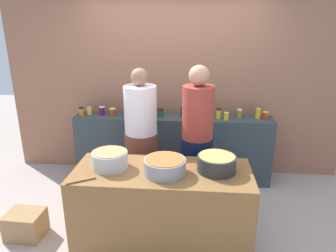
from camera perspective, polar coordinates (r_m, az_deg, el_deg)
name	(u,v)px	position (r m, az deg, el deg)	size (l,w,h in m)	color
ground	(165,224)	(3.67, -0.49, -17.53)	(12.00, 12.00, 0.00)	#AC9C93
storefront_wall	(175,71)	(4.46, 1.24, 10.03)	(4.80, 0.12, 3.00)	#97634B
display_shelf	(173,148)	(4.40, 0.84, -4.11)	(2.70, 0.36, 0.93)	#333E44
prep_table	(162,208)	(3.19, -1.04, -14.74)	(1.70, 0.70, 0.82)	brown
preserve_jar_0	(81,111)	(4.47, -15.54, 2.62)	(0.07, 0.07, 0.11)	orange
preserve_jar_1	(89,111)	(4.48, -14.18, 2.72)	(0.07, 0.07, 0.10)	gold
preserve_jar_2	(102,111)	(4.43, -11.97, 2.76)	(0.08, 0.08, 0.11)	#581451
preserve_jar_3	(113,112)	(4.35, -10.09, 2.53)	(0.09, 0.09, 0.10)	#A53A19
preserve_jar_4	(128,111)	(4.34, -7.29, 2.81)	(0.09, 0.09, 0.13)	#AC261D
preserve_jar_5	(136,112)	(4.23, -5.95, 2.49)	(0.08, 0.08, 0.14)	orange
preserve_jar_6	(147,112)	(4.25, -3.85, 2.57)	(0.08, 0.08, 0.13)	olive
preserve_jar_7	(160,113)	(4.25, -1.39, 2.48)	(0.09, 0.09, 0.11)	#244B37
preserve_jar_8	(184,112)	(4.26, 2.92, 2.60)	(0.09, 0.09, 0.13)	#4A244A
preserve_jar_9	(203,112)	(4.28, 6.50, 2.63)	(0.09, 0.09, 0.13)	#E05D17
preserve_jar_10	(219,113)	(4.22, 9.23, 2.27)	(0.07, 0.07, 0.13)	gold
preserve_jar_11	(226,116)	(4.18, 10.61, 1.80)	(0.07, 0.07, 0.10)	yellow
preserve_jar_12	(239,113)	(4.31, 12.92, 2.25)	(0.07, 0.07, 0.12)	olive
preserve_jar_13	(258,113)	(4.33, 16.14, 2.23)	(0.07, 0.07, 0.14)	gold
preserve_jar_14	(265,115)	(4.36, 17.38, 1.93)	(0.08, 0.08, 0.10)	#BE3C0A
cooking_pot_left	(110,160)	(3.07, -10.58, -6.05)	(0.34, 0.34, 0.17)	#B7B7BC
cooking_pot_center	(165,166)	(2.90, -0.58, -7.37)	(0.39, 0.39, 0.15)	gray
cooking_pot_right	(217,163)	(2.98, 8.87, -6.77)	(0.36, 0.36, 0.16)	#2D2D2D
wooden_spoon	(81,181)	(2.90, -15.63, -9.61)	(0.02, 0.02, 0.26)	#9E703D
cook_with_tongs	(141,145)	(3.75, -4.87, -3.56)	(0.39, 0.39, 1.68)	brown
cook_in_cap	(197,150)	(3.51, 5.28, -4.46)	(0.36, 0.36, 1.74)	black
bread_crate	(26,224)	(3.75, -24.59, -16.04)	(0.37, 0.30, 0.28)	#9B774C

